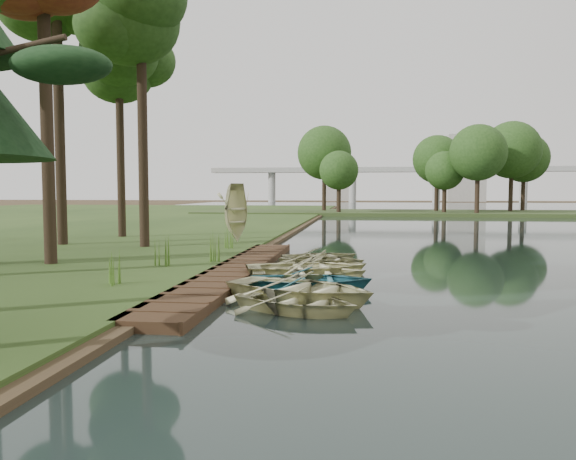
# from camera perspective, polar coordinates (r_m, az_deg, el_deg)

# --- Properties ---
(ground) EXTENTS (300.00, 300.00, 0.00)m
(ground) POSITION_cam_1_polar(r_m,az_deg,el_deg) (18.83, -0.57, -4.79)
(ground) COLOR #3D2F1D
(boardwalk) EXTENTS (1.60, 16.00, 0.30)m
(boardwalk) POSITION_cam_1_polar(r_m,az_deg,el_deg) (19.10, -5.34, -4.23)
(boardwalk) COLOR #352314
(boardwalk) RESTS_ON ground
(peninsula) EXTENTS (50.00, 14.00, 0.45)m
(peninsula) POSITION_cam_1_polar(r_m,az_deg,el_deg) (68.67, 12.11, 1.70)
(peninsula) COLOR #31421D
(peninsula) RESTS_ON ground
(far_trees) EXTENTS (45.60, 5.60, 8.80)m
(far_trees) POSITION_cam_1_polar(r_m,az_deg,el_deg) (68.53, 9.39, 6.91)
(far_trees) COLOR black
(far_trees) RESTS_ON peninsula
(bridge) EXTENTS (95.90, 4.00, 8.60)m
(bridge) POSITION_cam_1_polar(r_m,az_deg,el_deg) (138.81, 11.69, 5.65)
(bridge) COLOR #A5A5A0
(bridge) RESTS_ON ground
(building_a) EXTENTS (10.00, 8.00, 18.00)m
(building_a) POSITION_cam_1_polar(r_m,az_deg,el_deg) (160.87, 17.53, 6.00)
(building_a) COLOR #A5A5A0
(building_a) RESTS_ON ground
(building_b) EXTENTS (8.00, 8.00, 12.00)m
(building_b) POSITION_cam_1_polar(r_m,az_deg,el_deg) (163.62, 4.99, 5.08)
(building_b) COLOR #A5A5A0
(building_b) RESTS_ON ground
(rowboat_0) EXTENTS (3.70, 3.25, 0.64)m
(rowboat_0) POSITION_cam_1_polar(r_m,az_deg,el_deg) (13.18, 0.94, -6.98)
(rowboat_0) COLOR beige
(rowboat_0) RESTS_ON water
(rowboat_1) EXTENTS (4.82, 4.25, 0.83)m
(rowboat_1) POSITION_cam_1_polar(r_m,az_deg,el_deg) (14.31, 1.30, -5.71)
(rowboat_1) COLOR beige
(rowboat_1) RESTS_ON water
(rowboat_2) EXTENTS (3.77, 2.89, 0.72)m
(rowboat_2) POSITION_cam_1_polar(r_m,az_deg,el_deg) (15.86, 2.29, -4.95)
(rowboat_2) COLOR #2D6F7D
(rowboat_2) RESTS_ON water
(rowboat_3) EXTENTS (4.05, 3.27, 0.74)m
(rowboat_3) POSITION_cam_1_polar(r_m,az_deg,el_deg) (17.26, 2.18, -4.19)
(rowboat_3) COLOR beige
(rowboat_3) RESTS_ON water
(rowboat_4) EXTENTS (4.51, 3.75, 0.81)m
(rowboat_4) POSITION_cam_1_polar(r_m,az_deg,el_deg) (18.22, 1.89, -3.65)
(rowboat_4) COLOR beige
(rowboat_4) RESTS_ON water
(rowboat_5) EXTENTS (3.21, 2.40, 0.64)m
(rowboat_5) POSITION_cam_1_polar(r_m,az_deg,el_deg) (19.86, 3.58, -3.27)
(rowboat_5) COLOR beige
(rowboat_5) RESTS_ON water
(rowboat_6) EXTENTS (3.47, 2.72, 0.65)m
(rowboat_6) POSITION_cam_1_polar(r_m,az_deg,el_deg) (20.88, 3.48, -2.88)
(rowboat_6) COLOR beige
(rowboat_6) RESTS_ON water
(rowboat_7) EXTENTS (3.68, 3.25, 0.63)m
(rowboat_7) POSITION_cam_1_polar(r_m,az_deg,el_deg) (22.15, 3.35, -2.52)
(rowboat_7) COLOR beige
(rowboat_7) RESTS_ON water
(stored_rowboat) EXTENTS (3.63, 3.43, 0.61)m
(stored_rowboat) POSITION_cam_1_polar(r_m,az_deg,el_deg) (28.41, -5.27, -0.60)
(stored_rowboat) COLOR beige
(stored_rowboat) RESTS_ON bank
(tree_4) EXTENTS (4.43, 4.43, 12.15)m
(tree_4) POSITION_cam_1_polar(r_m,az_deg,el_deg) (27.78, -14.73, 19.65)
(tree_4) COLOR black
(tree_4) RESTS_ON bank
(tree_5) EXTENTS (4.72, 4.72, 13.63)m
(tree_5) POSITION_cam_1_polar(r_m,az_deg,el_deg) (30.41, -22.51, 20.68)
(tree_5) COLOR black
(tree_5) RESTS_ON bank
(tree_6) EXTENTS (4.58, 4.58, 11.61)m
(tree_6) POSITION_cam_1_polar(r_m,az_deg,el_deg) (33.74, -16.82, 15.78)
(tree_6) COLOR black
(tree_6) RESTS_ON bank
(reeds_0) EXTENTS (0.60, 0.60, 0.88)m
(reeds_0) POSITION_cam_1_polar(r_m,az_deg,el_deg) (16.16, -17.69, -3.79)
(reeds_0) COLOR #3F661E
(reeds_0) RESTS_ON bank
(reeds_1) EXTENTS (0.60, 0.60, 0.98)m
(reeds_1) POSITION_cam_1_polar(r_m,az_deg,el_deg) (19.84, -12.68, -2.14)
(reeds_1) COLOR #3F661E
(reeds_1) RESTS_ON bank
(reeds_2) EXTENTS (0.60, 0.60, 1.09)m
(reeds_2) POSITION_cam_1_polar(r_m,az_deg,el_deg) (20.61, -7.33, -1.69)
(reeds_2) COLOR #3F661E
(reeds_2) RESTS_ON bank
(reeds_3) EXTENTS (0.60, 0.60, 0.90)m
(reeds_3) POSITION_cam_1_polar(r_m,az_deg,el_deg) (25.39, -5.98, -0.83)
(reeds_3) COLOR #3F661E
(reeds_3) RESTS_ON bank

